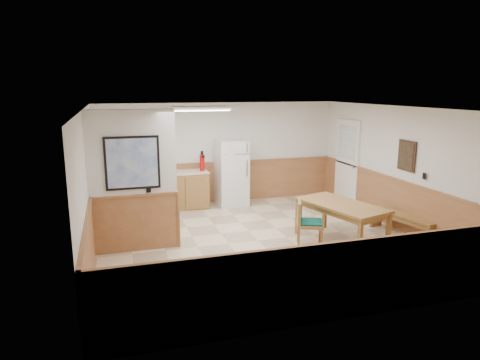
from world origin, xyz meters
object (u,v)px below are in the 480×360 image
object	(u,v)px
refrigerator	(231,173)
fire_extinguisher	(202,162)
dining_chair	(305,220)
soap_bottle	(136,168)
dining_bench	(403,219)
dining_table	(341,208)

from	to	relation	value
refrigerator	fire_extinguisher	distance (m)	0.79
dining_chair	soap_bottle	xyz separation A→B (m)	(-2.79, 3.23, 0.53)
dining_bench	soap_bottle	xyz separation A→B (m)	(-4.87, 3.28, 0.69)
fire_extinguisher	soap_bottle	bearing A→B (deg)	-166.60
dining_chair	fire_extinguisher	bearing A→B (deg)	134.38
dining_table	dining_bench	world-z (taller)	dining_table
refrigerator	fire_extinguisher	bearing A→B (deg)	178.00
dining_table	soap_bottle	size ratio (longest dim) A/B	7.45
dining_chair	soap_bottle	size ratio (longest dim) A/B	3.36
refrigerator	soap_bottle	bearing A→B (deg)	175.65
refrigerator	fire_extinguisher	xyz separation A→B (m)	(-0.73, 0.00, 0.30)
refrigerator	dining_table	distance (m)	3.38
soap_bottle	dining_bench	bearing A→B (deg)	-33.96
soap_bottle	refrigerator	bearing A→B (deg)	-2.37
soap_bottle	dining_table	bearing A→B (deg)	-42.62
dining_bench	fire_extinguisher	distance (m)	4.66
dining_bench	refrigerator	bearing A→B (deg)	116.59
dining_chair	dining_bench	bearing A→B (deg)	21.44
dining_table	dining_chair	size ratio (longest dim) A/B	2.21
dining_table	dining_bench	xyz separation A→B (m)	(1.35, -0.04, -0.32)
fire_extinguisher	dining_bench	bearing A→B (deg)	-26.92
refrigerator	dining_table	size ratio (longest dim) A/B	0.86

